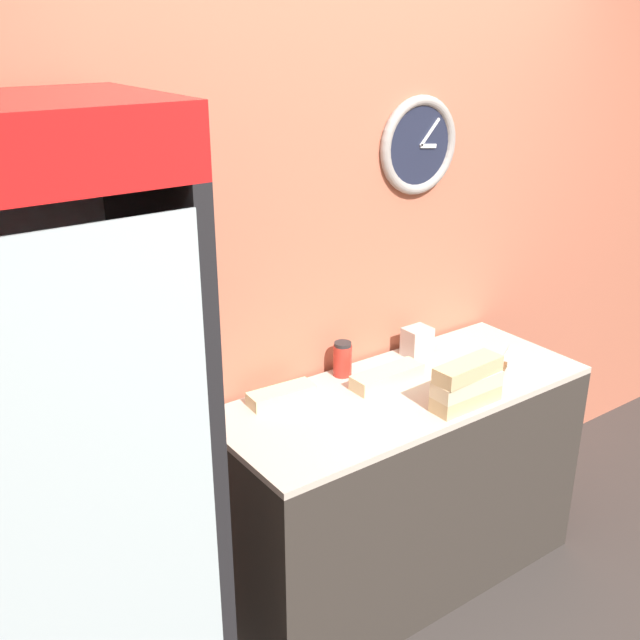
{
  "coord_description": "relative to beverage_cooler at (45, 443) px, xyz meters",
  "views": [
    {
      "loc": [
        -1.73,
        -1.01,
        2.17
      ],
      "look_at": [
        -0.42,
        0.81,
        1.26
      ],
      "focal_mm": 42.0,
      "sensor_mm": 36.0,
      "label": 1
    }
  ],
  "objects": [
    {
      "name": "chefs_knife",
      "position": [
        1.76,
        -0.1,
        -0.22
      ],
      "size": [
        0.31,
        0.19,
        0.02
      ],
      "color": "silver",
      "rests_on": "prep_counter"
    },
    {
      "name": "sandwich_stack_top",
      "position": [
        1.4,
        -0.24,
        -0.08
      ],
      "size": [
        0.28,
        0.11,
        0.06
      ],
      "color": "tan",
      "rests_on": "sandwich_stack_middle"
    },
    {
      "name": "sandwich_flat_left",
      "position": [
        1.28,
        0.06,
        -0.19
      ],
      "size": [
        0.3,
        0.1,
        0.06
      ],
      "color": "beige",
      "rests_on": "prep_counter"
    },
    {
      "name": "sandwich_flat_right",
      "position": [
        0.88,
        0.17,
        -0.2
      ],
      "size": [
        0.26,
        0.11,
        0.05
      ],
      "color": "beige",
      "rests_on": "prep_counter"
    },
    {
      "name": "sandwich_stack_bottom",
      "position": [
        1.4,
        -0.24,
        -0.19
      ],
      "size": [
        0.28,
        0.09,
        0.06
      ],
      "color": "tan",
      "rests_on": "prep_counter"
    },
    {
      "name": "sandwich_stack_middle",
      "position": [
        1.4,
        -0.24,
        -0.14
      ],
      "size": [
        0.28,
        0.09,
        0.06
      ],
      "color": "beige",
      "rests_on": "sandwich_stack_bottom"
    },
    {
      "name": "wall_back",
      "position": [
        1.31,
        0.33,
        0.26
      ],
      "size": [
        5.2,
        0.1,
        2.7
      ],
      "color": "#B7664C",
      "rests_on": "ground_plane"
    },
    {
      "name": "napkin_dispenser",
      "position": [
        1.55,
        0.19,
        -0.16
      ],
      "size": [
        0.11,
        0.09,
        0.12
      ],
      "color": "#B7B2AD",
      "rests_on": "prep_counter"
    },
    {
      "name": "condiment_jar",
      "position": [
        1.19,
        0.22,
        -0.15
      ],
      "size": [
        0.07,
        0.07,
        0.14
      ],
      "color": "#B72D23",
      "rests_on": "prep_counter"
    },
    {
      "name": "prep_counter",
      "position": [
        1.31,
        -0.02,
        -0.66
      ],
      "size": [
        1.47,
        0.59,
        0.87
      ],
      "color": "#332D28",
      "rests_on": "ground_plane"
    },
    {
      "name": "beverage_cooler",
      "position": [
        0.0,
        0.0,
        0.0
      ],
      "size": [
        0.73,
        0.65,
        2.0
      ],
      "color": "black",
      "rests_on": "ground_plane"
    }
  ]
}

